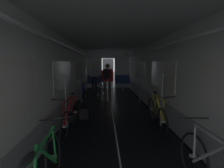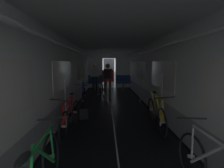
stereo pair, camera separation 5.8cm
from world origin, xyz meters
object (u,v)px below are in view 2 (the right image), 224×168
Objects in this scene: bicycle_blue at (83,97)px; bicycle_black_in_aisle at (102,91)px; bench_seat_far_right at (123,81)px; person_standing_near_bench at (95,75)px; person_cyclist_aisle at (108,79)px; bicycle_yellow at (156,113)px; bicycle_red at (70,116)px; bench_seat_far_left at (95,81)px; backpack_on_floor at (84,113)px.

bicycle_blue is 1.01× the size of bicycle_black_in_aisle.
bicycle_blue is (-2.01, -3.88, -0.18)m from bench_seat_far_right.
person_cyclist_aisle is at bearing -73.78° from person_standing_near_bench.
bicycle_yellow is 3.65m from bicycle_black_in_aisle.
bench_seat_far_right is 6.54m from bicycle_red.
bench_seat_far_left is at bearing 108.45° from bicycle_yellow.
bench_seat_far_right is 0.58× the size of person_cyclist_aisle.
bicycle_yellow is at bearing 4.29° from bicycle_red.
person_cyclist_aisle is at bearing -108.91° from bench_seat_far_right.
person_cyclist_aisle is (-1.25, 3.04, 0.63)m from bicycle_yellow.
bicycle_yellow is (2.23, -2.17, -0.00)m from bicycle_blue.
bench_seat_far_left and bench_seat_far_right have the same top height.
person_cyclist_aisle is 4.96× the size of backpack_on_floor.
person_standing_near_bench is (-1.80, -0.38, 0.41)m from bench_seat_far_right.
bicycle_red is (-2.01, -6.22, -0.18)m from bench_seat_far_right.
bicycle_yellow reaches higher than bicycle_blue.
person_cyclist_aisle reaches higher than bench_seat_far_right.
bench_seat_far_left is 0.58× the size of bicycle_blue.
bench_seat_far_left is 5.34m from backpack_on_floor.
bench_seat_far_left reaches higher than backpack_on_floor.
bicycle_blue is at bearing -93.44° from person_standing_near_bench.
person_cyclist_aisle reaches higher than bench_seat_far_left.
person_cyclist_aisle reaches higher than bicycle_red.
bicycle_yellow is 1.00× the size of person_cyclist_aisle.
person_cyclist_aisle is at bearing -41.88° from bicycle_black_in_aisle.
bench_seat_far_left is at bearing 99.84° from bicycle_black_in_aisle.
bench_seat_far_left is 0.58× the size of bicycle_red.
bicycle_red is at bearing -91.90° from bench_seat_far_left.
person_standing_near_bench is at bearing 86.56° from bicycle_blue.
bicycle_black_in_aisle reaches higher than backpack_on_floor.
person_cyclist_aisle is at bearing 41.85° from bicycle_blue.
bicycle_black_in_aisle is (0.68, 1.14, -0.00)m from bicycle_blue.
bicycle_red is (0.00, -2.33, -0.00)m from bicycle_blue.
person_standing_near_bench is at bearing 109.56° from bicycle_yellow.
bench_seat_far_left is 2.79m from bicycle_black_in_aisle.
bicycle_black_in_aisle is (-1.54, 3.31, 0.00)m from bicycle_yellow.
bench_seat_far_right is at bearing 92.08° from bicycle_yellow.
bicycle_red is at bearing -107.88° from bench_seat_far_right.
bicycle_red is at bearing -175.71° from bicycle_yellow.
person_standing_near_bench is (0.21, 3.51, 0.59)m from bicycle_blue.
person_cyclist_aisle reaches higher than backpack_on_floor.
bicycle_red reaches higher than bicycle_blue.
bicycle_yellow is 2.16m from backpack_on_floor.
bench_seat_far_right is at bearing 11.83° from person_standing_near_bench.
bench_seat_far_right is 6.06m from bicycle_yellow.
person_standing_near_bench reaches higher than bicycle_black_in_aisle.
bench_seat_far_right is 0.58× the size of bicycle_red.
person_cyclist_aisle and person_standing_near_bench have the same top height.
bicycle_blue is at bearing -117.34° from bench_seat_far_right.
person_standing_near_bench reaches higher than bench_seat_far_right.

